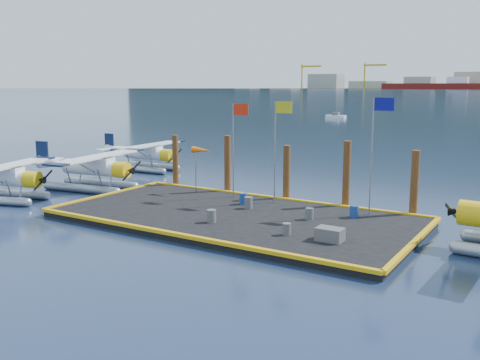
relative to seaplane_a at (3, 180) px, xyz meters
The scene contains 22 objects.
ground 16.18m from the seaplane_a, 13.11° to the left, with size 4000.00×4000.00×0.00m, color #172A47.
dock 16.17m from the seaplane_a, 13.11° to the left, with size 20.00×10.00×0.40m, color black.
dock_bumpers 16.15m from the seaplane_a, 13.11° to the left, with size 20.25×10.25×0.18m, color #DEA60D, non-canonical shape.
seaplane_a is the anchor object (origin of this frame).
seaplane_b 6.25m from the seaplane_a, 68.17° to the left, with size 8.71×9.57×3.38m.
seaplane_c 14.61m from the seaplane_a, 91.69° to the left, with size 7.98×8.79×3.13m.
drum_0 16.03m from the seaplane_a, 22.15° to the left, with size 0.48×0.48×0.68m, color navy.
drum_1 20.19m from the seaplane_a, ahead, with size 0.41×0.41×0.58m, color #515256.
drum_2 20.37m from the seaplane_a, 13.46° to the left, with size 0.45×0.45×0.63m, color #515256.
drum_3 15.74m from the seaplane_a, ahead, with size 0.49×0.49×0.68m, color #515256.
drum_4 22.64m from the seaplane_a, 16.50° to the left, with size 0.47×0.47×0.67m, color navy.
drum_5 16.53m from the seaplane_a, 18.51° to the left, with size 0.49×0.49×0.68m, color #515256.
crate 22.34m from the seaplane_a, ahead, with size 1.24×0.83×0.62m, color #515256.
flagpole_red 15.64m from the seaplane_a, 29.08° to the left, with size 1.14×0.08×6.00m.
flagpole_yellow 18.29m from the seaplane_a, 24.45° to the left, with size 1.14×0.08×6.20m.
flagpole_blue 23.84m from the seaplane_a, 18.42° to the left, with size 1.14×0.08×6.50m.
windsock 13.15m from the seaplane_a, 34.94° to the left, with size 1.40×0.44×3.12m.
piling_0 11.59m from the seaplane_a, 51.51° to the left, with size 0.44×0.44×4.00m, color #472A14.
piling_1 14.82m from the seaplane_a, 37.74° to the left, with size 0.44×0.44×4.20m, color #472A14.
piling_2 18.57m from the seaplane_a, 29.21° to the left, with size 0.44×0.44×3.80m, color #472A14.
piling_3 22.15m from the seaplane_a, 24.15° to the left, with size 0.44×0.44×4.30m, color #472A14.
piling_4 25.85m from the seaplane_a, 20.52° to the left, with size 0.44×0.44×4.00m, color #472A14.
Camera 1 is at (15.69, -24.68, 7.60)m, focal length 40.00 mm.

